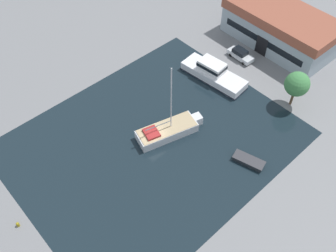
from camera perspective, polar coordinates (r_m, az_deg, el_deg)
ground_plane at (r=51.67m, az=-2.27°, el=-2.30°), size 440.00×440.00×0.00m
water_canal at (r=51.67m, az=-2.27°, el=-2.30°), size 29.95×36.98×0.01m
warehouse_building at (r=68.28m, az=16.73°, el=14.19°), size 19.33×9.70×6.31m
quay_tree_near_building at (r=56.52m, az=19.07°, el=6.05°), size 3.61×3.61×5.86m
parked_car at (r=64.75m, az=10.97°, el=10.68°), size 4.65×1.94×1.68m
sailboat_moored at (r=51.81m, az=0.02°, el=-0.64°), size 5.18×9.89×11.85m
motor_cruiser at (r=60.07m, az=6.89°, el=8.02°), size 11.19×4.68×3.02m
small_dinghy at (r=50.35m, az=12.19°, el=-5.21°), size 4.46×2.73×0.66m
mooring_bollard at (r=47.95m, az=-21.92°, el=-13.73°), size 0.37×0.37×0.67m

